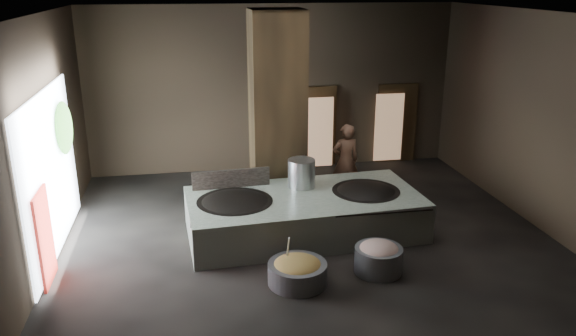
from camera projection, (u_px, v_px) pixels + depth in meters
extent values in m
cube|color=black|center=(306.00, 236.00, 11.86)|extent=(10.00, 9.00, 0.10)
cube|color=black|center=(309.00, 11.00, 10.38)|extent=(10.00, 9.00, 0.10)
cube|color=black|center=(273.00, 89.00, 15.36)|extent=(10.00, 0.10, 4.50)
cube|color=black|center=(385.00, 225.00, 6.88)|extent=(10.00, 0.10, 4.50)
cube|color=black|center=(38.00, 143.00, 10.28)|extent=(0.10, 9.00, 4.50)
cube|color=black|center=(539.00, 120.00, 11.97)|extent=(0.10, 9.00, 4.50)
cube|color=black|center=(277.00, 110.00, 12.84)|extent=(1.20, 1.20, 4.50)
cube|color=#ADBCA9|center=(304.00, 214.00, 11.78)|extent=(4.94, 2.59, 0.84)
cube|color=black|center=(304.00, 197.00, 11.66)|extent=(4.70, 2.26, 0.03)
ellipsoid|color=black|center=(235.00, 205.00, 11.39)|extent=(1.52, 1.52, 0.42)
cylinder|color=black|center=(235.00, 202.00, 11.36)|extent=(1.55, 1.55, 0.05)
ellipsoid|color=black|center=(366.00, 194.00, 11.95)|extent=(1.41, 1.41, 0.40)
cylinder|color=black|center=(366.00, 191.00, 11.93)|extent=(1.44, 1.44, 0.05)
cylinder|color=silver|center=(301.00, 174.00, 12.08)|extent=(0.59, 0.59, 0.63)
cube|color=black|center=(231.00, 179.00, 12.04)|extent=(1.67, 0.17, 0.42)
imported|color=#93644A|center=(346.00, 160.00, 13.66)|extent=(0.68, 0.46, 1.82)
cylinder|color=slate|center=(297.00, 273.00, 9.87)|extent=(1.37, 1.37, 0.39)
ellipsoid|color=olive|center=(297.00, 265.00, 9.82)|extent=(0.86, 0.86, 0.26)
cylinder|color=silver|center=(287.00, 252.00, 9.87)|extent=(0.05, 0.42, 0.74)
cylinder|color=slate|center=(378.00, 260.00, 10.25)|extent=(1.12, 1.12, 0.48)
ellipsoid|color=#AA7066|center=(379.00, 249.00, 10.18)|extent=(0.72, 0.72, 0.28)
cube|color=black|center=(316.00, 128.00, 15.84)|extent=(1.18, 0.08, 2.38)
cube|color=#8C6647|center=(318.00, 132.00, 15.60)|extent=(0.83, 0.04, 1.97)
cube|color=black|center=(396.00, 125.00, 16.24)|extent=(1.18, 0.08, 2.38)
cube|color=#8C6647|center=(389.00, 127.00, 16.12)|extent=(0.83, 0.04, 1.96)
cube|color=white|center=(51.00, 173.00, 10.69)|extent=(0.04, 4.20, 3.10)
cube|color=maroon|center=(45.00, 238.00, 9.73)|extent=(0.05, 0.90, 1.70)
ellipsoid|color=#194714|center=(64.00, 128.00, 11.54)|extent=(0.28, 1.10, 1.10)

